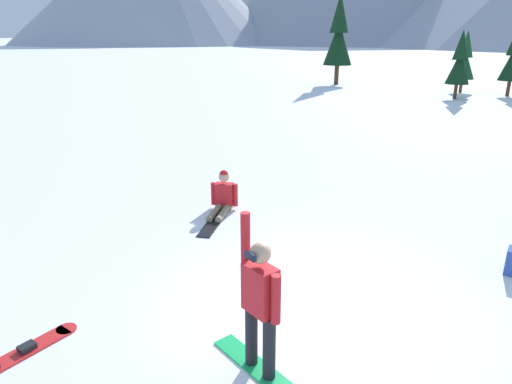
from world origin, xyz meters
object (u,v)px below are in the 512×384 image
Objects in this scene: snowboarder_foreground at (260,305)px; pine_tree_broad at (465,59)px; pine_tree_young at (339,35)px; pine_tree_twin at (460,61)px; snowboarder_midground at (222,198)px; loose_snowboard_near_left at (9,359)px.

pine_tree_broad reaches higher than snowboarder_foreground.
snowboarder_foreground is 33.44m from pine_tree_young.
pine_tree_broad is (0.52, 3.74, -0.02)m from pine_tree_twin.
pine_tree_young reaches higher than snowboarder_foreground.
snowboarder_foreground is 0.48× the size of pine_tree_twin.
snowboarder_midground is 0.27× the size of pine_tree_young.
snowboarder_foreground is at bearing 16.49° from loose_snowboard_near_left.
snowboarder_midground is 0.45× the size of pine_tree_twin.
pine_tree_broad is (6.84, 31.58, 2.19)m from loose_snowboard_near_left.
pine_tree_young is at bearing 95.22° from snowboarder_midground.
pine_tree_broad reaches higher than loose_snowboard_near_left.
snowboarder_midground is at bearing 85.43° from loose_snowboard_near_left.
pine_tree_broad reaches higher than snowboarder_midground.
snowboarder_midground is at bearing -103.78° from pine_tree_broad.
snowboarder_midground reaches higher than loose_snowboard_near_left.
loose_snowboard_near_left is at bearing -102.21° from pine_tree_broad.
pine_tree_twin reaches higher than pine_tree_broad.
pine_tree_broad is (3.88, 30.71, 1.30)m from snowboarder_foreground.
snowboarder_foreground is 3.21m from loose_snowboard_near_left.
loose_snowboard_near_left is 28.64m from pine_tree_twin.
snowboarder_midground is 5.53m from loose_snowboard_near_left.
snowboarder_foreground is 5.30m from snowboarder_midground.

